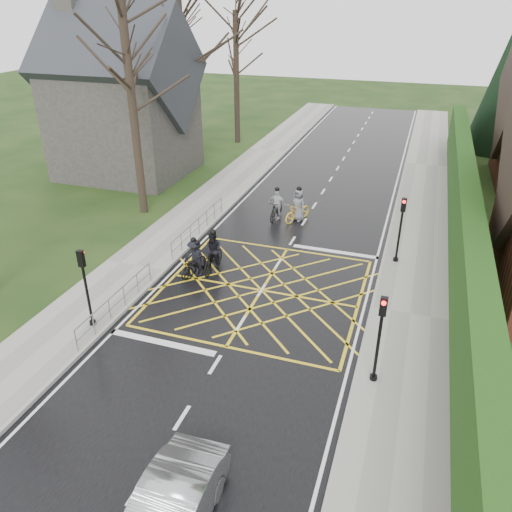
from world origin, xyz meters
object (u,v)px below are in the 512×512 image
Objects in this scene: cyclist_mid at (194,261)px; cyclist_front at (276,207)px; cyclist_back at (213,255)px; cyclist_lead at (298,209)px; cyclist_rear at (198,264)px.

cyclist_front reaches higher than cyclist_mid.
cyclist_back is 0.89m from cyclist_mid.
cyclist_back is 0.94× the size of cyclist_lead.
cyclist_back is 1.05× the size of cyclist_mid.
cyclist_lead is (2.85, 7.16, 0.03)m from cyclist_mid.
cyclist_rear is at bearing -0.04° from cyclist_mid.
cyclist_lead is at bearing 87.25° from cyclist_rear.
cyclist_rear is 0.94× the size of cyclist_mid.
cyclist_back is 1.07× the size of cyclist_front.
cyclist_rear is 0.96× the size of cyclist_front.
cyclist_back reaches higher than cyclist_mid.
cyclist_rear is 0.81m from cyclist_back.
cyclist_mid is (-0.17, 0.03, 0.11)m from cyclist_rear.
cyclist_mid is 7.71m from cyclist_lead.
cyclist_front is 0.88× the size of cyclist_lead.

